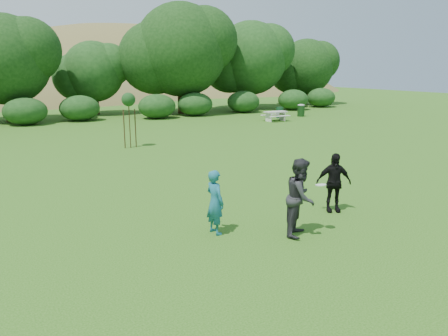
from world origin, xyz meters
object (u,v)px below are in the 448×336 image
(player_grey, at_px, (301,197))
(player_black, at_px, (334,182))
(trash_can_lidded, at_px, (301,110))
(trash_can_near, at_px, (280,113))
(picnic_table, at_px, (276,114))
(sapling, at_px, (128,101))
(player_teal, at_px, (215,202))

(player_grey, height_order, player_black, player_grey)
(trash_can_lidded, bearing_deg, player_grey, -129.73)
(player_black, xyz_separation_m, trash_can_near, (13.08, 19.91, -0.42))
(player_grey, relative_size, player_black, 1.13)
(picnic_table, xyz_separation_m, trash_can_lidded, (3.84, 1.58, 0.02))
(sapling, bearing_deg, trash_can_lidded, 22.18)
(player_grey, bearing_deg, picnic_table, 16.63)
(sapling, bearing_deg, player_black, -81.88)
(sapling, bearing_deg, player_teal, -98.75)
(player_black, bearing_deg, trash_can_near, 83.67)
(player_grey, relative_size, sapling, 0.69)
(player_teal, bearing_deg, player_black, -99.55)
(player_grey, bearing_deg, player_black, -13.12)
(player_black, relative_size, picnic_table, 0.96)
(player_grey, xyz_separation_m, trash_can_lidded, (17.40, 20.93, -0.44))
(picnic_table, bearing_deg, sapling, -157.86)
(sapling, bearing_deg, player_grey, -90.65)
(player_teal, distance_m, trash_can_lidded, 27.59)
(player_black, relative_size, sapling, 0.61)
(player_black, distance_m, trash_can_lidded, 25.23)
(player_teal, height_order, player_black, player_black)
(trash_can_near, bearing_deg, sapling, -155.02)
(player_teal, xyz_separation_m, trash_can_lidded, (19.21, 19.80, -0.28))
(player_black, bearing_deg, trash_can_lidded, 79.37)
(sapling, height_order, picnic_table, sapling)
(player_teal, bearing_deg, picnic_table, -46.91)
(picnic_table, bearing_deg, trash_can_near, 44.55)
(trash_can_near, bearing_deg, player_black, -123.30)
(player_black, distance_m, trash_can_near, 23.82)
(sapling, relative_size, trash_can_lidded, 2.71)
(player_grey, relative_size, picnic_table, 1.09)
(picnic_table, bearing_deg, player_teal, -130.14)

